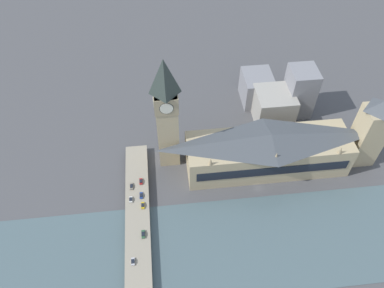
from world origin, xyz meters
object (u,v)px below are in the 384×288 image
object	(u,v)px
car_northbound_mid	(132,186)
clock_tower	(167,113)
victoria_tower	(370,131)
road_bridge	(138,252)
car_southbound_lead	(141,181)
parliament_hall	(268,151)
car_northbound_tail	(143,234)
car_northbound_lead	(143,205)
car_southbound_mid	(131,199)
car_southbound_extra	(133,261)
car_southbound_tail	(141,195)

from	to	relation	value
car_northbound_mid	clock_tower	bearing A→B (deg)	-46.13
victoria_tower	road_bridge	world-z (taller)	victoria_tower
car_southbound_lead	victoria_tower	bearing A→B (deg)	-86.88
parliament_hall	car_northbound_tail	world-z (taller)	parliament_hall
road_bridge	car_northbound_lead	size ratio (longest dim) A/B	34.08
parliament_hall	car_southbound_lead	distance (m)	79.07
parliament_hall	car_southbound_mid	size ratio (longest dim) A/B	24.39
car_northbound_mid	car_northbound_tail	size ratio (longest dim) A/B	0.98
car_northbound_mid	victoria_tower	bearing A→B (deg)	-85.86
car_southbound_lead	car_southbound_extra	bearing A→B (deg)	174.14
road_bridge	car_northbound_mid	bearing A→B (deg)	4.32
car_southbound_extra	victoria_tower	bearing A→B (deg)	-68.30
victoria_tower	car_southbound_tail	size ratio (longest dim) A/B	12.06
car_northbound_mid	car_southbound_mid	size ratio (longest dim) A/B	1.15
victoria_tower	road_bridge	bearing A→B (deg)	110.00
clock_tower	car_northbound_mid	xyz separation A→B (m)	(-23.26, 24.19, -35.61)
car_southbound_lead	car_southbound_extra	xyz separation A→B (m)	(-49.84, 5.12, 0.02)
parliament_hall	car_southbound_lead	xyz separation A→B (m)	(-7.54, 78.17, -9.25)
parliament_hall	car_northbound_tail	bearing A→B (deg)	118.74
car_northbound_lead	car_southbound_tail	distance (m)	6.96
car_northbound_tail	car_southbound_extra	size ratio (longest dim) A/B	1.17
road_bridge	car_northbound_mid	xyz separation A→B (m)	(41.11, 3.11, 1.54)
car_northbound_tail	car_southbound_lead	xyz separation A→B (m)	(35.04, 0.50, -0.04)
car_northbound_tail	parliament_hall	bearing A→B (deg)	-61.26
car_northbound_mid	car_southbound_tail	bearing A→B (deg)	-141.97
clock_tower	road_bridge	distance (m)	77.26
car_northbound_mid	car_southbound_mid	xyz separation A→B (m)	(-9.28, 0.44, 0.05)
road_bridge	parliament_hall	bearing A→B (deg)	-57.45
victoria_tower	car_southbound_lead	bearing A→B (deg)	93.12
car_southbound_lead	car_southbound_mid	xyz separation A→B (m)	(-12.16, 6.11, -0.01)
car_southbound_tail	car_southbound_lead	bearing A→B (deg)	-0.48
victoria_tower	car_northbound_tail	size ratio (longest dim) A/B	11.13
victoria_tower	car_southbound_tail	distance (m)	141.72
car_northbound_tail	car_southbound_tail	bearing A→B (deg)	1.35
victoria_tower	car_northbound_mid	distance (m)	146.53
victoria_tower	car_northbound_lead	size ratio (longest dim) A/B	12.41
road_bridge	car_southbound_extra	size ratio (longest dim) A/B	35.77
car_northbound_tail	car_southbound_mid	xyz separation A→B (m)	(22.88, 6.61, -0.05)
car_northbound_lead	car_northbound_mid	world-z (taller)	car_northbound_lead
clock_tower	road_bridge	bearing A→B (deg)	161.86
clock_tower	car_northbound_lead	distance (m)	54.54
parliament_hall	car_southbound_extra	size ratio (longest dim) A/B	24.17
car_southbound_lead	parliament_hall	bearing A→B (deg)	-84.49
clock_tower	car_northbound_tail	xyz separation A→B (m)	(-55.42, 18.02, -35.51)
car_southbound_mid	car_southbound_tail	xyz separation A→B (m)	(2.14, -6.03, -0.02)
road_bridge	car_northbound_lead	distance (m)	27.29
car_northbound_lead	car_northbound_mid	size ratio (longest dim) A/B	0.92
parliament_hall	clock_tower	world-z (taller)	clock_tower
car_southbound_lead	car_northbound_lead	bearing A→B (deg)	-177.68
road_bridge	car_southbound_lead	size ratio (longest dim) A/B	33.38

